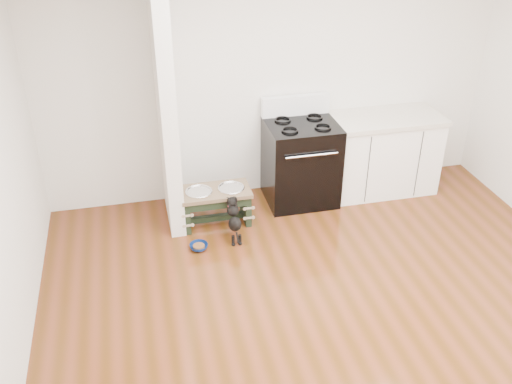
{
  "coord_description": "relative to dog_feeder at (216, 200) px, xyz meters",
  "views": [
    {
      "loc": [
        -1.5,
        -3.18,
        3.35
      ],
      "look_at": [
        -0.4,
        1.53,
        0.53
      ],
      "focal_mm": 40.0,
      "sensor_mm": 36.0,
      "label": 1
    }
  ],
  "objects": [
    {
      "name": "cabinet_run",
      "position": [
        1.99,
        0.3,
        0.17
      ],
      "size": [
        1.24,
        0.64,
        0.91
      ],
      "color": "white",
      "rests_on": "ground"
    },
    {
      "name": "oven_range",
      "position": [
        1.01,
        0.28,
        0.19
      ],
      "size": [
        0.76,
        0.69,
        1.14
      ],
      "color": "black",
      "rests_on": "ground"
    },
    {
      "name": "puppy",
      "position": [
        0.13,
        -0.33,
        -0.04
      ],
      "size": [
        0.13,
        0.37,
        0.44
      ],
      "color": "black",
      "rests_on": "ground"
    },
    {
      "name": "dog_feeder",
      "position": [
        0.0,
        0.0,
        0.0
      ],
      "size": [
        0.73,
        0.39,
        0.41
      ],
      "color": "black",
      "rests_on": "ground"
    },
    {
      "name": "partition_wall",
      "position": [
        -0.42,
        0.22,
        1.07
      ],
      "size": [
        0.15,
        0.8,
        2.7
      ],
      "primitive_type": "cube",
      "color": "silver",
      "rests_on": "ground"
    },
    {
      "name": "floor_bowl",
      "position": [
        -0.25,
        -0.44,
        -0.25
      ],
      "size": [
        0.19,
        0.19,
        0.06
      ],
      "rotation": [
        0.0,
        0.0,
        -0.01
      ],
      "color": "navy",
      "rests_on": "ground"
    },
    {
      "name": "ground",
      "position": [
        0.76,
        -1.88,
        -0.28
      ],
      "size": [
        5.0,
        5.0,
        0.0
      ],
      "primitive_type": "plane",
      "color": "#4C290D",
      "rests_on": "ground"
    },
    {
      "name": "room_shell",
      "position": [
        0.76,
        -1.88,
        1.34
      ],
      "size": [
        5.0,
        5.0,
        5.0
      ],
      "color": "silver",
      "rests_on": "ground"
    }
  ]
}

